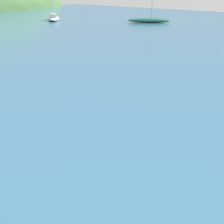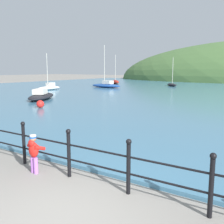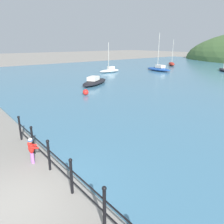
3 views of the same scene
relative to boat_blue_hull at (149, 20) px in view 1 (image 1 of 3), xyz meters
The scene contains 2 objects.
boat_blue_hull is the anchor object (origin of this frame).
boat_nearest_quay 10.75m from the boat_blue_hull, 122.17° to the left, with size 3.59×4.48×5.38m.
Camera 1 is at (-6.05, 2.10, 3.39)m, focal length 50.00 mm.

